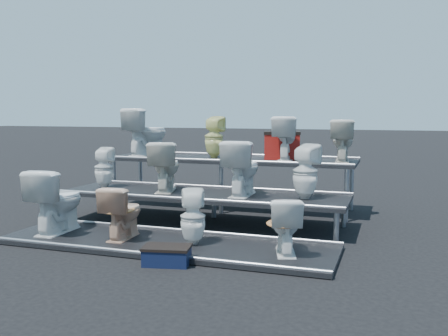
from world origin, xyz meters
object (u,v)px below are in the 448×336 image
(toilet_3, at_px, (285,225))
(toilet_10, at_px, (286,138))
(toilet_1, at_px, (123,212))
(toilet_4, at_px, (104,168))
(step_stool, at_px, (167,257))
(toilet_6, at_px, (242,168))
(toilet_9, at_px, (214,137))
(toilet_2, at_px, (193,217))
(toilet_5, at_px, (165,166))
(toilet_7, at_px, (305,172))
(toilet_11, at_px, (342,141))
(red_crate, at_px, (282,147))
(toilet_8, at_px, (147,132))
(toilet_0, at_px, (57,200))

(toilet_3, bearing_deg, toilet_10, -93.90)
(toilet_1, relative_size, toilet_4, 1.06)
(toilet_1, height_order, toilet_3, toilet_1)
(toilet_3, distance_m, toilet_4, 3.44)
(toilet_4, bearing_deg, step_stool, 127.88)
(toilet_6, xyz_separation_m, toilet_9, (-0.89, 1.30, 0.36))
(toilet_2, distance_m, toilet_5, 1.69)
(toilet_2, bearing_deg, toilet_9, -96.88)
(toilet_1, xyz_separation_m, toilet_5, (-0.03, 1.30, 0.44))
(toilet_2, bearing_deg, toilet_5, -74.36)
(toilet_3, bearing_deg, toilet_5, -47.35)
(toilet_7, distance_m, step_stool, 2.39)
(toilet_11, height_order, red_crate, toilet_11)
(toilet_6, xyz_separation_m, toilet_8, (-2.18, 1.30, 0.43))
(toilet_11, distance_m, step_stool, 3.76)
(toilet_0, bearing_deg, toilet_9, -117.81)
(toilet_8, relative_size, step_stool, 1.72)
(toilet_8, height_order, red_crate, toilet_8)
(toilet_5, bearing_deg, toilet_2, 111.92)
(toilet_8, bearing_deg, toilet_2, 145.49)
(toilet_8, height_order, toilet_11, toilet_8)
(toilet_9, bearing_deg, toilet_3, 129.26)
(toilet_1, bearing_deg, toilet_2, 177.32)
(toilet_6, relative_size, toilet_11, 1.19)
(red_crate, bearing_deg, toilet_10, -66.15)
(toilet_5, distance_m, step_stool, 2.30)
(toilet_6, bearing_deg, toilet_2, 79.25)
(toilet_3, relative_size, toilet_9, 0.91)
(toilet_4, distance_m, red_crate, 2.92)
(toilet_2, distance_m, toilet_8, 3.37)
(toilet_8, relative_size, toilet_9, 1.19)
(toilet_1, bearing_deg, toilet_0, -2.68)
(toilet_5, relative_size, toilet_9, 1.05)
(toilet_0, relative_size, toilet_2, 1.26)
(toilet_4, height_order, toilet_10, toilet_10)
(toilet_1, distance_m, toilet_4, 1.73)
(toilet_3, height_order, step_stool, toilet_3)
(toilet_0, height_order, step_stool, toilet_0)
(toilet_4, bearing_deg, toilet_2, 139.69)
(toilet_9, relative_size, red_crate, 1.24)
(toilet_10, distance_m, toilet_11, 0.89)
(toilet_4, relative_size, toilet_10, 0.89)
(toilet_1, distance_m, toilet_11, 3.64)
(toilet_2, relative_size, toilet_8, 0.79)
(red_crate, bearing_deg, toilet_11, -20.17)
(toilet_7, xyz_separation_m, toilet_8, (-3.08, 1.30, 0.45))
(toilet_3, distance_m, toilet_5, 2.51)
(toilet_11, relative_size, red_crate, 1.16)
(toilet_1, height_order, toilet_4, toilet_4)
(toilet_7, relative_size, toilet_9, 1.06)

